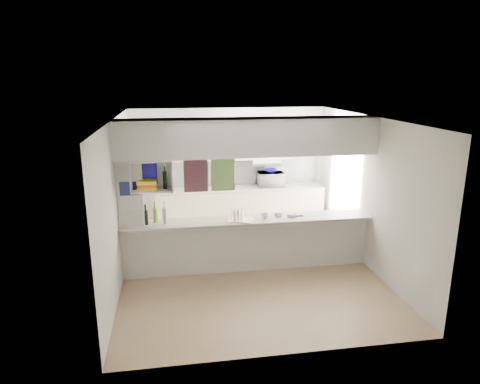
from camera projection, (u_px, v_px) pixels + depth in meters
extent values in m
plane|color=tan|center=(248.00, 269.00, 7.42)|extent=(4.80, 4.80, 0.00)
plane|color=white|center=(249.00, 118.00, 6.75)|extent=(4.80, 4.80, 0.00)
plane|color=silver|center=(229.00, 168.00, 9.37)|extent=(4.20, 0.00, 4.20)
plane|color=silver|center=(118.00, 203.00, 6.76)|extent=(0.00, 4.80, 4.80)
plane|color=silver|center=(368.00, 192.00, 7.41)|extent=(0.00, 4.80, 4.80)
cube|color=silver|center=(248.00, 246.00, 7.31)|extent=(4.20, 0.15, 0.88)
cube|color=#A69E92|center=(248.00, 220.00, 7.19)|extent=(4.20, 0.50, 0.04)
cube|color=white|center=(249.00, 137.00, 6.82)|extent=(4.20, 0.50, 0.60)
cube|color=silver|center=(131.00, 202.00, 6.79)|extent=(0.40, 0.18, 2.60)
cube|color=#191E4C|center=(129.00, 189.00, 6.64)|extent=(0.30, 0.01, 0.22)
cube|color=white|center=(130.00, 203.00, 6.70)|extent=(0.30, 0.01, 0.24)
cube|color=#311622|center=(196.00, 174.00, 7.06)|extent=(0.40, 0.02, 0.62)
cube|color=#1B7A5E|center=(223.00, 173.00, 7.13)|extent=(0.40, 0.02, 0.62)
cube|color=white|center=(152.00, 190.00, 6.70)|extent=(0.65, 0.35, 0.02)
cube|color=white|center=(151.00, 160.00, 6.57)|extent=(0.65, 0.35, 0.02)
cube|color=white|center=(152.00, 173.00, 6.79)|extent=(0.65, 0.02, 0.50)
cube|color=white|center=(131.00, 176.00, 6.59)|extent=(0.02, 0.35, 0.50)
cube|color=white|center=(172.00, 175.00, 6.68)|extent=(0.02, 0.35, 0.50)
cube|color=gold|center=(147.00, 188.00, 6.67)|extent=(0.30, 0.24, 0.05)
cube|color=red|center=(147.00, 185.00, 6.66)|extent=(0.28, 0.22, 0.05)
cube|color=gold|center=(147.00, 182.00, 6.65)|extent=(0.30, 0.24, 0.05)
cube|color=#120C85|center=(149.00, 174.00, 6.75)|extent=(0.26, 0.02, 0.34)
cylinder|color=black|center=(165.00, 180.00, 6.69)|extent=(0.06, 0.06, 0.28)
cube|color=beige|center=(240.00, 208.00, 9.34)|extent=(3.60, 0.60, 0.90)
cube|color=#A69E92|center=(240.00, 188.00, 9.22)|extent=(3.60, 0.63, 0.03)
cube|color=silver|center=(238.00, 171.00, 9.41)|extent=(3.60, 0.03, 0.60)
cube|color=beige|center=(230.00, 143.00, 9.06)|extent=(2.62, 0.34, 0.72)
cube|color=white|center=(265.00, 161.00, 9.21)|extent=(0.60, 0.46, 0.12)
cube|color=silver|center=(267.00, 165.00, 9.00)|extent=(0.60, 0.02, 0.05)
imported|color=white|center=(271.00, 179.00, 9.31)|extent=(0.56, 0.39, 0.31)
imported|color=#120C85|center=(270.00, 171.00, 9.29)|extent=(0.27, 0.27, 0.07)
cube|color=silver|center=(241.00, 220.00, 7.12)|extent=(0.48, 0.41, 0.01)
cylinder|color=white|center=(235.00, 213.00, 7.11)|extent=(0.07, 0.20, 0.20)
cylinder|color=white|center=(238.00, 213.00, 7.10)|extent=(0.07, 0.20, 0.20)
cylinder|color=white|center=(242.00, 213.00, 7.09)|extent=(0.07, 0.20, 0.20)
imported|color=white|center=(264.00, 216.00, 7.13)|extent=(0.14, 0.14, 0.09)
cylinder|color=black|center=(146.00, 218.00, 6.88)|extent=(0.07, 0.07, 0.23)
cylinder|color=black|center=(145.00, 208.00, 6.83)|extent=(0.03, 0.03, 0.11)
cylinder|color=olive|center=(155.00, 215.00, 6.97)|extent=(0.07, 0.07, 0.25)
cylinder|color=olive|center=(155.00, 205.00, 6.93)|extent=(0.03, 0.03, 0.11)
cylinder|color=silver|center=(165.00, 216.00, 6.92)|extent=(0.07, 0.07, 0.27)
cylinder|color=silver|center=(164.00, 205.00, 6.87)|extent=(0.03, 0.03, 0.11)
cylinder|color=silver|center=(278.00, 214.00, 7.33)|extent=(0.14, 0.14, 0.07)
cube|color=silver|center=(291.00, 215.00, 7.27)|extent=(0.14, 0.10, 0.06)
cube|color=black|center=(299.00, 216.00, 7.33)|extent=(0.14, 0.07, 0.01)
cylinder|color=black|center=(228.00, 184.00, 9.20)|extent=(0.11, 0.11, 0.16)
cube|color=#52391C|center=(219.00, 183.00, 9.20)|extent=(0.12, 0.10, 0.19)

